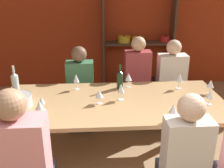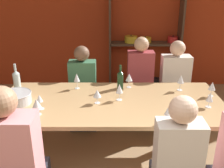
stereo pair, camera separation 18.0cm
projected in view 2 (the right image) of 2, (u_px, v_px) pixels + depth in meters
The scene contains 19 objects.
wall_back_red at pixel (118, 14), 4.71m from camera, with size 8.80×0.06×2.70m.
shelf_unit at pixel (148, 56), 4.79m from camera, with size 1.29×0.30×1.67m.
dining_table at pixel (112, 107), 2.77m from camera, with size 2.35×1.06×0.73m.
mixing_bowl at pixel (17, 97), 2.68m from camera, with size 0.33×0.33×0.11m.
wine_bottle_green at pixel (121, 79), 3.03m from camera, with size 0.07×0.07×0.28m.
wine_bottle_dark at pixel (18, 81), 2.92m from camera, with size 0.08×0.08×0.33m.
wine_glass_white_a at pixel (98, 94), 2.66m from camera, with size 0.08×0.08×0.15m.
wine_glass_empty_a at pixel (213, 86), 2.81m from camera, with size 0.08×0.08×0.16m.
wine_glass_empty_b at pixel (38, 103), 2.43m from camera, with size 0.08×0.08×0.16m.
wine_glass_red_a at pixel (121, 89), 2.72m from camera, with size 0.07×0.07×0.18m.
wine_glass_empty_c at pixel (182, 79), 2.96m from camera, with size 0.08×0.08×0.18m.
wine_glass_white_b at pixel (211, 98), 2.57m from camera, with size 0.07×0.07×0.15m.
wine_glass_empty_d at pixel (130, 77), 3.05m from camera, with size 0.08×0.08×0.17m.
wine_glass_empty_e at pixel (78, 78), 3.02m from camera, with size 0.07×0.07×0.19m.
wine_glass_red_b at pixel (170, 111), 2.27m from camera, with size 0.07×0.07×0.17m.
wine_glass_white_c at pixel (41, 99), 2.54m from camera, with size 0.07×0.07×0.15m.
person_far_a at pixel (174, 95), 3.61m from camera, with size 0.38×0.47×1.19m.
person_far_b at pixel (85, 97), 3.59m from camera, with size 0.36×0.45×1.13m.
person_far_c at pixel (141, 93), 3.62m from camera, with size 0.34×0.43×1.24m.
Camera 2 is at (-0.09, -1.02, 1.90)m, focal length 42.00 mm.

